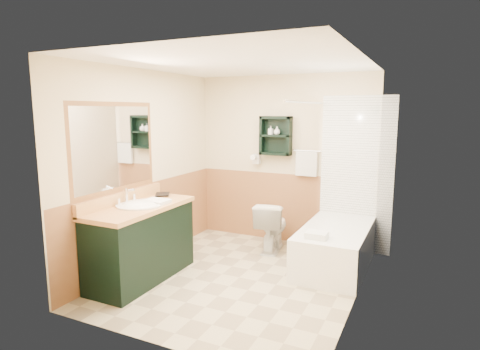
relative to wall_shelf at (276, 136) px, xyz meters
name	(u,v)px	position (x,y,z in m)	size (l,w,h in m)	color
floor	(239,277)	(0.10, -1.41, -1.55)	(3.00, 3.00, 0.00)	#C6B890
back_wall	(285,160)	(0.10, 0.11, -0.35)	(2.60, 0.04, 2.40)	#FDEFC6
left_wall	(144,168)	(-1.22, -1.41, -0.35)	(0.04, 3.00, 2.40)	#FDEFC6
right_wall	(362,184)	(1.42, -1.41, -0.35)	(0.04, 3.00, 2.40)	#FDEFC6
ceiling	(239,61)	(0.10, -1.41, 0.87)	(2.60, 3.00, 0.04)	white
wainscot_left	(148,222)	(-1.19, -1.41, -1.05)	(2.98, 2.98, 1.00)	#B27348
wainscot_back	(283,207)	(0.10, 0.08, -1.05)	(2.58, 2.58, 1.00)	#B27348
mirror_frame	(114,148)	(-1.17, -1.96, -0.05)	(1.30, 1.30, 1.00)	brown
mirror_glass	(115,148)	(-1.17, -1.96, -0.05)	(1.20, 1.20, 0.90)	white
tile_right	(368,186)	(1.38, -0.66, -0.50)	(1.50, 1.50, 2.10)	white
tile_back	(356,175)	(1.13, 0.07, -0.50)	(0.95, 0.95, 2.10)	white
tile_accent	(371,111)	(1.37, -0.66, 0.35)	(1.50, 1.50, 0.10)	#144932
wall_shelf	(276,136)	(0.00, 0.00, 0.00)	(0.45, 0.15, 0.55)	black
hair_dryer	(257,159)	(-0.30, 0.02, -0.35)	(0.10, 0.24, 0.18)	white
towel_bar	(307,151)	(0.45, 0.04, -0.20)	(0.40, 0.06, 0.40)	silver
curtain_rod	(307,102)	(0.63, -0.66, 0.45)	(0.03, 0.03, 1.60)	silver
shower_curtain	(309,171)	(0.63, -0.48, -0.40)	(1.05, 1.05, 1.70)	beige
vanity	(141,242)	(-0.89, -1.90, -1.12)	(0.59, 1.35, 0.86)	black
bathtub	(336,247)	(1.03, -0.59, -1.30)	(0.76, 1.50, 0.51)	white
toilet	(272,226)	(0.10, -0.37, -1.21)	(0.38, 0.69, 0.67)	white
counter_towel	(156,201)	(-0.79, -1.73, -0.67)	(0.28, 0.22, 0.04)	silver
vanity_book	(155,187)	(-1.06, -1.40, -0.58)	(0.17, 0.02, 0.23)	black
tub_towel	(317,235)	(0.92, -1.12, -1.01)	(0.23, 0.19, 0.07)	silver
soap_bottle_a	(271,133)	(-0.07, -0.01, 0.04)	(0.06, 0.12, 0.06)	white
soap_bottle_b	(277,132)	(0.02, -0.01, 0.06)	(0.09, 0.12, 0.09)	white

